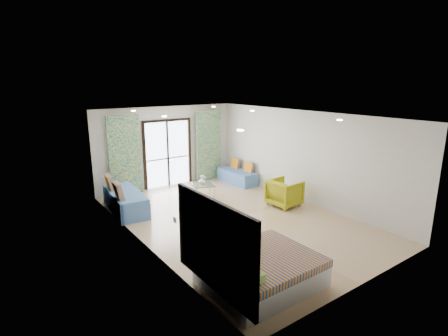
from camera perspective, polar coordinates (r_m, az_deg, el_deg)
floor at (r=9.26m, az=1.64°, el=-8.26°), size 5.00×7.50×0.01m
ceiling at (r=8.60m, az=1.77°, el=8.62°), size 5.00×7.50×0.01m
wall_back at (r=11.96m, az=-9.27°, el=3.46°), size 5.00×0.01×2.70m
wall_front at (r=6.41m, az=22.62°, el=-6.83°), size 5.00×0.01×2.70m
wall_left at (r=7.63m, az=-13.41°, el=-2.81°), size 0.01×7.50×2.70m
wall_right at (r=10.50m, az=12.62°, el=1.82°), size 0.01×7.50×2.70m
balcony_door at (r=11.96m, az=-9.19°, el=3.00°), size 1.76×0.08×2.28m
balcony_rail at (r=12.03m, az=-9.15°, el=1.57°), size 1.52×0.03×0.04m
curtain_left at (r=11.23m, az=-15.91°, el=1.88°), size 1.00×0.10×2.50m
curtain_right at (r=12.58m, az=-2.55°, el=3.69°), size 1.00×0.10×2.50m
downlight_a at (r=6.18m, az=2.71°, el=6.18°), size 0.12×0.12×0.02m
downlight_b at (r=8.21m, az=18.38°, el=7.44°), size 0.12×0.12×0.02m
downlight_c at (r=8.72m, az=-9.72°, el=8.30°), size 0.12×0.12×0.02m
downlight_d at (r=10.26m, az=4.63°, el=9.29°), size 0.12×0.12×0.02m
downlight_e at (r=10.55m, az=-14.58°, el=9.03°), size 0.12×0.12×0.02m
downlight_f at (r=11.85m, az=-1.71°, el=9.97°), size 0.12×0.12×0.02m
headboard at (r=5.52m, az=-1.73°, el=-12.50°), size 0.06×2.10×1.50m
switch_plate at (r=6.50m, az=-8.04°, el=-8.39°), size 0.02×0.10×0.10m
bed at (r=6.42m, az=5.93°, el=-16.33°), size 1.91×1.56×0.66m
daybed_left at (r=10.05m, az=-15.90°, el=-5.12°), size 0.96×2.06×0.99m
daybed_right at (r=12.35m, az=2.19°, el=-1.30°), size 0.65×1.61×0.79m
coffee_table at (r=10.75m, az=-3.45°, el=-2.92°), size 0.82×0.82×0.74m
vase at (r=10.74m, az=-3.59°, el=-2.09°), size 0.24×0.25×0.21m
armchair at (r=10.20m, az=9.85°, el=-3.80°), size 0.82×0.87×0.84m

